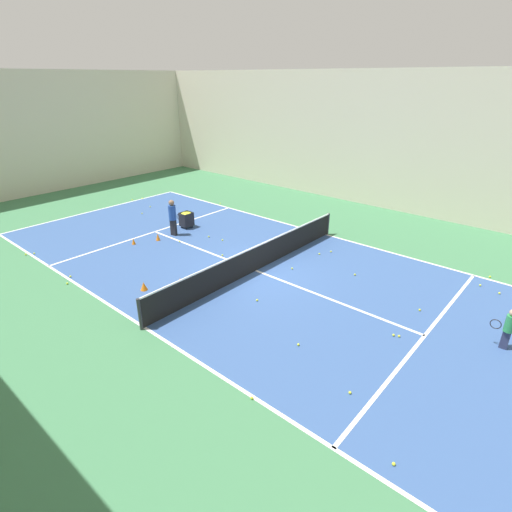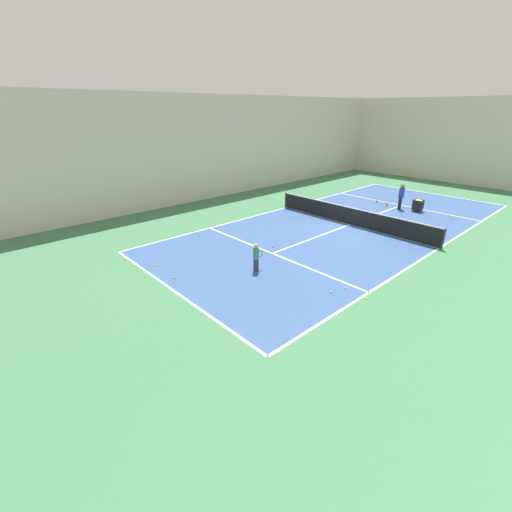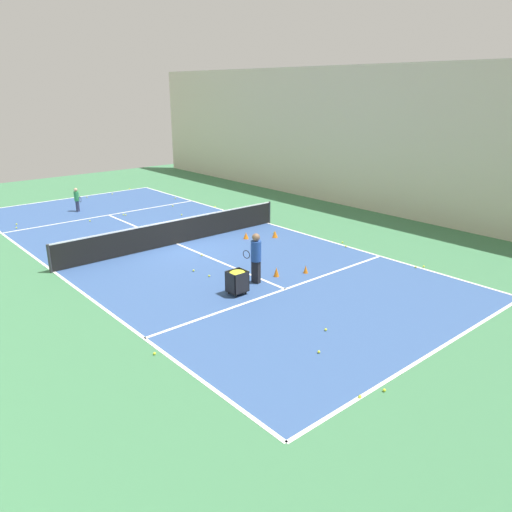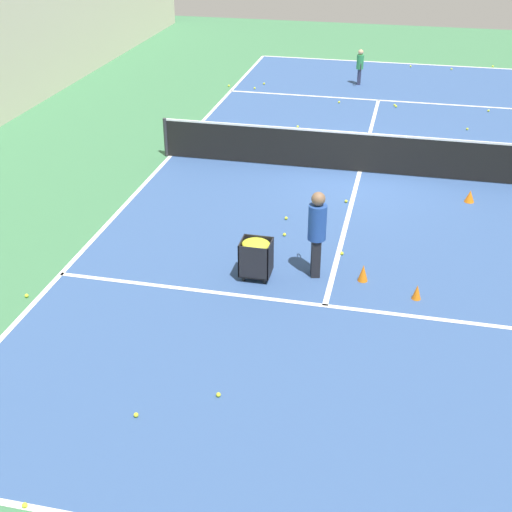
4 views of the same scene
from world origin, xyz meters
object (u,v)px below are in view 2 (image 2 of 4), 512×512
at_px(tennis_net, 351,216).
at_px(player_near_baseline, 256,255).
at_px(ball_cart, 418,203).
at_px(coach_at_net, 401,195).
at_px(training_cone_1, 387,204).
at_px(training_cone_0, 377,201).

bearing_deg(tennis_net, player_near_baseline, -84.25).
relative_size(tennis_net, ball_cart, 13.27).
distance_m(tennis_net, ball_cart, 5.82).
distance_m(player_near_baseline, coach_at_net, 13.45).
height_order(player_near_baseline, training_cone_1, player_near_baseline).
bearing_deg(ball_cart, player_near_baseline, -92.35).
bearing_deg(training_cone_1, training_cone_0, 156.75).
xyz_separation_m(player_near_baseline, coach_at_net, (-0.49, 13.43, 0.27)).
xyz_separation_m(tennis_net, ball_cart, (1.38, 5.65, 0.01)).
distance_m(tennis_net, training_cone_0, 5.97).
height_order(training_cone_0, training_cone_1, training_cone_1).
bearing_deg(training_cone_1, ball_cart, 9.27).
height_order(tennis_net, training_cone_1, tennis_net).
bearing_deg(ball_cart, tennis_net, -103.77).
distance_m(tennis_net, coach_at_net, 5.34).
xyz_separation_m(player_near_baseline, training_cone_0, (-2.36, 13.88, -0.55)).
relative_size(player_near_baseline, training_cone_0, 4.38).
bearing_deg(player_near_baseline, training_cone_1, 4.96).
distance_m(tennis_net, training_cone_1, 5.38).
bearing_deg(tennis_net, training_cone_0, 104.99).
bearing_deg(tennis_net, training_cone_1, 95.99).
height_order(player_near_baseline, coach_at_net, coach_at_net).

